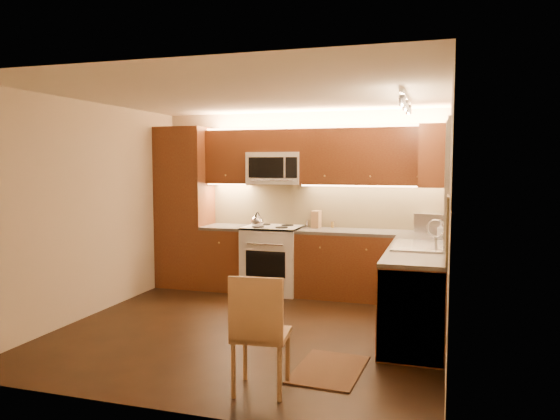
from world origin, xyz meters
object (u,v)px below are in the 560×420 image
(microwave, at_px, (276,168))
(soap_bottle, at_px, (441,230))
(sink, at_px, (418,239))
(knife_block, at_px, (316,219))
(stove, at_px, (273,259))
(kettle, at_px, (257,220))
(toaster_oven, at_px, (434,223))
(dining_chair, at_px, (261,332))

(microwave, bearing_deg, soap_bottle, -12.86)
(sink, distance_m, knife_block, 1.93)
(stove, distance_m, kettle, 0.62)
(toaster_oven, bearing_deg, kettle, -153.68)
(sink, height_order, dining_chair, sink)
(sink, relative_size, kettle, 4.11)
(kettle, height_order, toaster_oven, toaster_oven)
(kettle, height_order, knife_block, knife_block)
(sink, relative_size, soap_bottle, 4.74)
(kettle, distance_m, toaster_oven, 2.32)
(stove, bearing_deg, kettle, -131.24)
(sink, height_order, knife_block, knife_block)
(sink, distance_m, dining_chair, 2.33)
(microwave, distance_m, dining_chair, 3.61)
(microwave, distance_m, toaster_oven, 2.24)
(microwave, xyz_separation_m, toaster_oven, (2.13, 0.00, -0.70))
(dining_chair, bearing_deg, kettle, 103.64)
(soap_bottle, bearing_deg, sink, -108.11)
(microwave, bearing_deg, kettle, -116.96)
(microwave, bearing_deg, sink, -32.21)
(dining_chair, bearing_deg, toaster_oven, 63.05)
(stove, relative_size, kettle, 4.39)
(sink, bearing_deg, knife_block, 137.64)
(kettle, bearing_deg, sink, -20.94)
(kettle, xyz_separation_m, dining_chair, (1.08, -2.94, -0.55))
(toaster_oven, height_order, soap_bottle, toaster_oven)
(stove, height_order, toaster_oven, toaster_oven)
(sink, relative_size, knife_block, 3.65)
(stove, xyz_separation_m, toaster_oven, (2.13, 0.14, 0.56))
(soap_bottle, bearing_deg, knife_block, 160.06)
(stove, height_order, soap_bottle, soap_bottle)
(dining_chair, bearing_deg, microwave, 99.17)
(microwave, bearing_deg, dining_chair, -74.32)
(toaster_oven, bearing_deg, sink, -77.65)
(kettle, xyz_separation_m, knife_block, (0.73, 0.36, -0.01))
(stove, bearing_deg, microwave, 90.00)
(microwave, xyz_separation_m, kettle, (-0.16, -0.32, -0.70))
(kettle, bearing_deg, toaster_oven, 10.51)
(stove, distance_m, sink, 2.35)
(microwave, bearing_deg, knife_block, 4.30)
(kettle, bearing_deg, dining_chair, -67.34)
(knife_block, height_order, dining_chair, knife_block)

